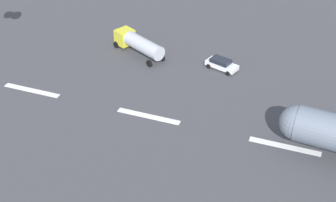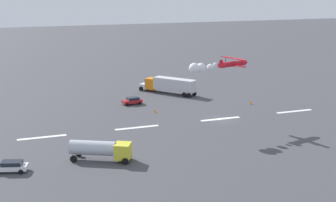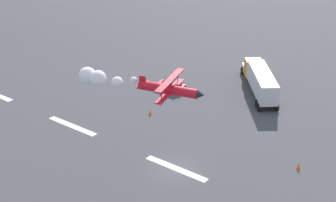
# 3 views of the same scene
# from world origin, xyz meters

# --- Properties ---
(runway_stripe_5) EXTENTS (8.00, 0.90, 0.01)m
(runway_stripe_5) POSITION_xyz_m (16.42, 0.00, 0.01)
(runway_stripe_5) COLOR white
(runway_stripe_5) RESTS_ON ground
(runway_stripe_6) EXTENTS (8.00, 0.90, 0.01)m
(runway_stripe_6) POSITION_xyz_m (32.85, 0.00, 0.01)
(runway_stripe_6) COLOR white
(runway_stripe_6) RESTS_ON ground
(runway_stripe_7) EXTENTS (8.00, 0.90, 0.01)m
(runway_stripe_7) POSITION_xyz_m (49.27, 0.00, 0.01)
(runway_stripe_7) COLOR white
(runway_stripe_7) RESTS_ON ground
(fuel_tanker_truck) EXTENTS (8.97, 6.31, 2.90)m
(fuel_tanker_truck) POSITION_xyz_m (25.70, 13.78, 1.74)
(fuel_tanker_truck) COLOR yellow
(fuel_tanker_truck) RESTS_ON ground
(airport_staff_sedan) EXTENTS (4.84, 3.06, 1.52)m
(airport_staff_sedan) POSITION_xyz_m (38.13, 13.84, 0.81)
(airport_staff_sedan) COLOR white
(airport_staff_sedan) RESTS_ON ground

